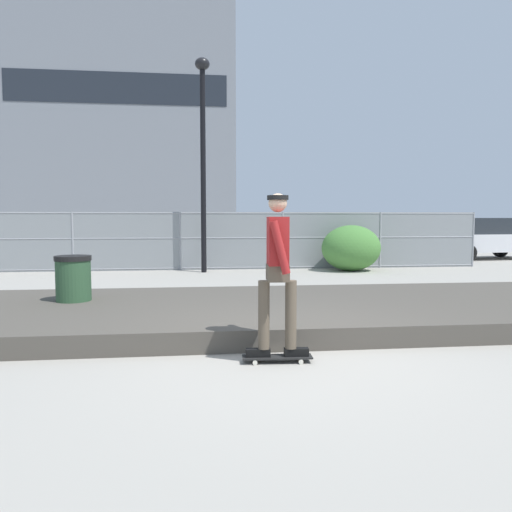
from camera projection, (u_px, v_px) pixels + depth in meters
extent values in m
plane|color=#9E998E|center=(288.00, 357.00, 5.74)|extent=(120.00, 120.00, 0.00)
cube|color=#4C473F|center=(264.00, 311.00, 7.85)|extent=(11.96, 3.86, 0.28)
cube|color=black|center=(277.00, 357.00, 5.53)|extent=(0.81, 0.25, 0.02)
cylinder|color=silver|center=(299.00, 357.00, 5.64)|extent=(0.06, 0.03, 0.05)
cylinder|color=silver|center=(301.00, 362.00, 5.46)|extent=(0.06, 0.03, 0.05)
cylinder|color=silver|center=(254.00, 358.00, 5.61)|extent=(0.06, 0.03, 0.05)
cylinder|color=silver|center=(255.00, 363.00, 5.43)|extent=(0.06, 0.03, 0.05)
cube|color=#99999E|center=(300.00, 358.00, 5.55)|extent=(0.06, 0.14, 0.01)
cube|color=#99999E|center=(255.00, 358.00, 5.52)|extent=(0.06, 0.14, 0.01)
cube|color=black|center=(296.00, 352.00, 5.54)|extent=(0.29, 0.12, 0.09)
cube|color=black|center=(258.00, 353.00, 5.52)|extent=(0.29, 0.12, 0.09)
cylinder|color=brown|center=(291.00, 315.00, 5.51)|extent=(0.13, 0.13, 0.78)
cylinder|color=brown|center=(264.00, 315.00, 5.49)|extent=(0.13, 0.13, 0.78)
cube|color=brown|center=(277.00, 273.00, 5.46)|extent=(0.26, 0.35, 0.18)
cube|color=maroon|center=(278.00, 241.00, 5.43)|extent=(0.24, 0.39, 0.54)
cylinder|color=maroon|center=(275.00, 245.00, 5.68)|extent=(0.24, 0.10, 0.58)
cylinder|color=maroon|center=(280.00, 248.00, 5.19)|extent=(0.24, 0.10, 0.58)
sphere|color=tan|center=(278.00, 203.00, 5.40)|extent=(0.21, 0.21, 0.21)
cylinder|color=black|center=(278.00, 198.00, 5.39)|extent=(0.24, 0.24, 0.05)
cylinder|color=gray|center=(73.00, 242.00, 14.95)|extent=(0.06, 0.06, 1.85)
cylinder|color=gray|center=(180.00, 241.00, 15.33)|extent=(0.06, 0.06, 1.85)
cylinder|color=gray|center=(283.00, 241.00, 15.71)|extent=(0.06, 0.06, 1.85)
cylinder|color=gray|center=(380.00, 240.00, 16.09)|extent=(0.06, 0.06, 1.85)
cylinder|color=gray|center=(473.00, 240.00, 16.47)|extent=(0.06, 0.06, 1.85)
cylinder|color=gray|center=(232.00, 213.00, 15.45)|extent=(16.45, 0.04, 0.04)
cylinder|color=gray|center=(232.00, 238.00, 15.51)|extent=(16.45, 0.04, 0.04)
cylinder|color=gray|center=(232.00, 268.00, 15.58)|extent=(16.45, 0.04, 0.04)
cube|color=gray|center=(232.00, 241.00, 15.52)|extent=(16.45, 0.01, 1.85)
cylinder|color=black|center=(203.00, 173.00, 14.56)|extent=(0.16, 0.16, 6.03)
ellipsoid|color=black|center=(202.00, 64.00, 14.31)|extent=(0.44, 0.44, 0.36)
cube|color=#566B4C|center=(148.00, 244.00, 18.26)|extent=(4.45, 1.92, 0.70)
cube|color=#23282D|center=(142.00, 226.00, 18.19)|extent=(2.24, 1.66, 0.64)
cylinder|color=black|center=(185.00, 252.00, 19.26)|extent=(0.65, 0.26, 0.64)
cylinder|color=black|center=(183.00, 255.00, 17.56)|extent=(0.65, 0.26, 0.64)
cylinder|color=black|center=(115.00, 252.00, 19.02)|extent=(0.65, 0.26, 0.64)
cylinder|color=black|center=(106.00, 255.00, 17.32)|extent=(0.65, 0.26, 0.64)
cube|color=#474C54|center=(326.00, 243.00, 19.23)|extent=(4.53, 2.15, 0.70)
cube|color=#23282D|center=(321.00, 226.00, 19.17)|extent=(2.32, 1.77, 0.64)
cylinder|color=black|center=(355.00, 250.00, 20.15)|extent=(0.66, 0.29, 0.64)
cylinder|color=black|center=(365.00, 253.00, 18.45)|extent=(0.66, 0.29, 0.64)
cylinder|color=black|center=(289.00, 250.00, 20.06)|extent=(0.66, 0.29, 0.64)
cylinder|color=black|center=(294.00, 253.00, 18.35)|extent=(0.66, 0.29, 0.64)
cube|color=silver|center=(485.00, 242.00, 19.63)|extent=(4.52, 2.12, 0.70)
cube|color=#23282D|center=(481.00, 226.00, 19.54)|extent=(2.31, 1.76, 0.64)
cylinder|color=black|center=(500.00, 249.00, 20.75)|extent=(0.66, 0.29, 0.64)
cylinder|color=black|center=(443.00, 250.00, 20.23)|extent=(0.66, 0.29, 0.64)
cylinder|color=black|center=(468.00, 253.00, 18.56)|extent=(0.66, 0.29, 0.64)
cube|color=slate|center=(129.00, 131.00, 44.55)|extent=(18.97, 11.60, 19.43)
cube|color=#1E232B|center=(117.00, 88.00, 38.61)|extent=(17.45, 0.04, 2.50)
ellipsoid|color=#477F38|center=(351.00, 248.00, 15.12)|extent=(1.86, 1.52, 1.43)
cylinder|color=#2D5133|center=(74.00, 289.00, 8.00)|extent=(0.56, 0.56, 0.95)
cylinder|color=black|center=(73.00, 258.00, 7.96)|extent=(0.59, 0.59, 0.08)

